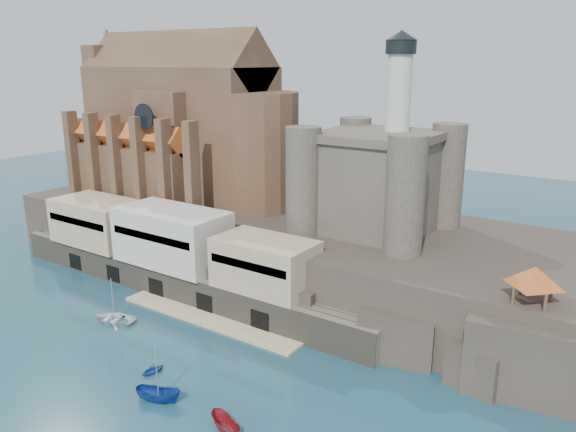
% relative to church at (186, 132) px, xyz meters
% --- Properties ---
extents(ground, '(300.00, 300.00, 0.00)m').
position_rel_church_xyz_m(ground, '(24.13, -41.85, -22.13)').
color(ground, '#173E4E').
rests_on(ground, ground).
extents(promontory, '(100.00, 36.00, 10.00)m').
position_rel_church_xyz_m(promontory, '(23.94, -2.48, -17.20)').
color(promontory, '#2B2520').
rests_on(promontory, ground).
extents(quay, '(70.00, 12.00, 13.05)m').
position_rel_church_xyz_m(quay, '(13.94, -18.78, -16.06)').
color(quay, '#615A4E').
rests_on(quay, ground).
extents(church, '(47.00, 25.93, 30.51)m').
position_rel_church_xyz_m(church, '(0.00, 0.00, 0.00)').
color(church, '#4A3322').
rests_on(church, promontory).
extents(castle_keep, '(21.20, 21.20, 29.30)m').
position_rel_church_xyz_m(castle_keep, '(40.21, -0.78, -3.81)').
color(castle_keep, '#484138').
rests_on(castle_keep, promontory).
extents(rock_outcrop, '(14.50, 10.50, 8.70)m').
position_rel_church_xyz_m(rock_outcrop, '(66.13, -16.01, -18.11)').
color(rock_outcrop, '#2B2520').
rests_on(rock_outcrop, ground).
extents(pavilion, '(6.40, 6.40, 5.40)m').
position_rel_church_xyz_m(pavilion, '(66.13, -15.85, -9.40)').
color(pavilion, '#4A3322').
rests_on(pavilion, rock_outcrop).
extents(boat_2, '(2.55, 2.52, 5.19)m').
position_rel_church_xyz_m(boat_2, '(34.86, -41.26, -22.13)').
color(boat_2, navy).
rests_on(boat_2, ground).
extents(boat_5, '(2.21, 2.19, 4.50)m').
position_rel_church_xyz_m(boat_5, '(43.99, -41.02, -22.13)').
color(boat_5, maroon).
rests_on(boat_5, ground).
extents(boat_6, '(2.28, 4.75, 6.40)m').
position_rel_church_xyz_m(boat_6, '(15.46, -31.42, -22.13)').
color(boat_6, white).
rests_on(boat_6, ground).
extents(boat_7, '(2.78, 1.97, 2.96)m').
position_rel_church_xyz_m(boat_7, '(30.11, -37.75, -22.13)').
color(boat_7, '#1E4FA0').
rests_on(boat_7, ground).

